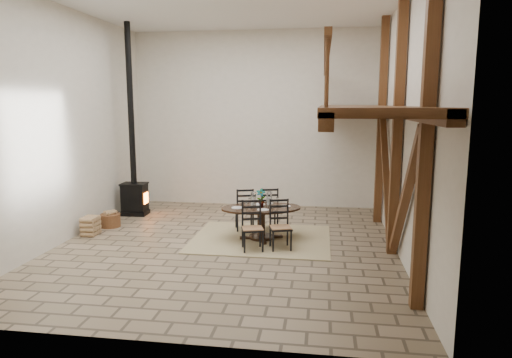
# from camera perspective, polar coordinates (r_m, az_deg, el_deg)

# --- Properties ---
(ground) EXTENTS (8.00, 8.00, 0.00)m
(ground) POSITION_cam_1_polar(r_m,az_deg,el_deg) (9.74, -3.76, -8.27)
(ground) COLOR #8E795F
(ground) RESTS_ON ground
(room_shell) EXTENTS (7.02, 8.02, 5.01)m
(room_shell) POSITION_cam_1_polar(r_m,az_deg,el_deg) (9.11, 3.48, 9.76)
(room_shell) COLOR silver
(room_shell) RESTS_ON ground
(rug) EXTENTS (3.00, 2.50, 0.02)m
(rug) POSITION_cam_1_polar(r_m,az_deg,el_deg) (10.15, 0.65, -7.46)
(rug) COLOR tan
(rug) RESTS_ON ground
(dining_table) EXTENTS (1.97, 2.14, 1.12)m
(dining_table) POSITION_cam_1_polar(r_m,az_deg,el_deg) (10.04, 0.66, -5.23)
(dining_table) COLOR black
(dining_table) RESTS_ON ground
(wood_stove) EXTENTS (0.68, 0.54, 5.00)m
(wood_stove) POSITION_cam_1_polar(r_m,az_deg,el_deg) (12.54, -15.05, 0.68)
(wood_stove) COLOR black
(wood_stove) RESTS_ON ground
(log_basket) EXTENTS (0.48, 0.48, 0.40)m
(log_basket) POSITION_cam_1_polar(r_m,az_deg,el_deg) (11.65, -17.75, -4.88)
(log_basket) COLOR brown
(log_basket) RESTS_ON ground
(log_stack) EXTENTS (0.32, 0.44, 0.43)m
(log_stack) POSITION_cam_1_polar(r_m,az_deg,el_deg) (11.04, -19.98, -5.53)
(log_stack) COLOR tan
(log_stack) RESTS_ON ground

